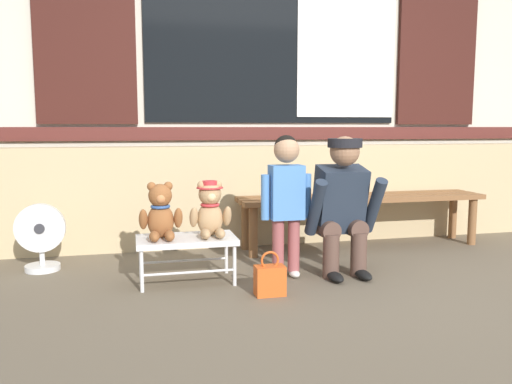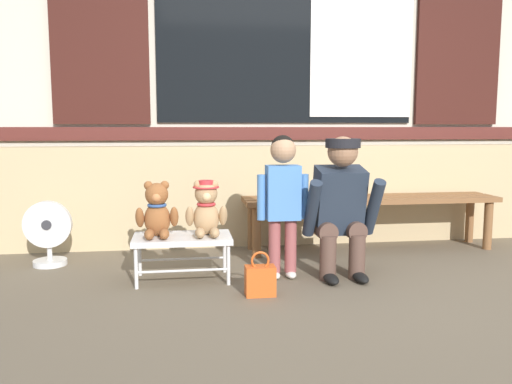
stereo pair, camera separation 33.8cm
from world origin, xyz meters
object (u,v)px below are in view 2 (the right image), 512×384
Objects in this scene: teddy_bear_plain at (157,212)px; small_display_bench at (182,241)px; handbag_on_ground at (260,280)px; adult_crouching at (341,206)px; child_standing at (283,191)px; floor_fan at (48,234)px; wooden_bench_long at (370,205)px; teddy_bear_with_hat at (206,209)px.

small_display_bench is at bearing -0.51° from teddy_bear_plain.
teddy_bear_plain is at bearing 148.12° from handbag_on_ground.
small_display_bench is at bearing 177.35° from adult_crouching.
child_standing is at bearing -3.21° from small_display_bench.
floor_fan is (-2.03, 0.56, -0.24)m from adult_crouching.
child_standing reaches higher than adult_crouching.
floor_fan is at bearing 164.69° from adult_crouching.
teddy_bear_plain is 1.22m from adult_crouching.
wooden_bench_long is at bearing 44.39° from handbag_on_ground.
floor_fan is at bearing 155.90° from teddy_bear_with_hat.
adult_crouching is at bearing -123.54° from wooden_bench_long.
adult_crouching is at bearing -15.31° from floor_fan.
teddy_bear_plain is at bearing -158.42° from wooden_bench_long.
child_standing reaches higher than floor_fan.
child_standing is 0.64m from handbag_on_ground.
small_display_bench is 0.67× the size of child_standing.
child_standing reaches higher than teddy_bear_with_hat.
small_display_bench is 1.09m from floor_fan.
teddy_bear_plain is 0.38× the size of adult_crouching.
floor_fan is at bearing 147.97° from teddy_bear_plain.
teddy_bear_with_hat is 1.26m from floor_fan.
handbag_on_ground is at bearing -120.48° from child_standing.
child_standing is 1.76m from floor_fan.
adult_crouching is at bearing -2.65° from small_display_bench.
teddy_bear_plain and teddy_bear_with_hat have the same top height.
wooden_bench_long is 1.54m from handbag_on_ground.
small_display_bench is 1.09m from adult_crouching.
handbag_on_ground is (0.30, -0.39, -0.38)m from teddy_bear_with_hat.
small_display_bench reaches higher than handbag_on_ground.
wooden_bench_long is at bearing 25.94° from teddy_bear_with_hat.
wooden_bench_long is 7.72× the size of handbag_on_ground.
wooden_bench_long reaches higher than handbag_on_ground.
teddy_bear_plain reaches higher than wooden_bench_long.
handbag_on_ground is at bearing -135.61° from wooden_bench_long.
child_standing is 2.00× the size of floor_fan.
small_display_bench is at bearing 176.79° from child_standing.
wooden_bench_long is 0.88m from adult_crouching.
small_display_bench is at bearing -27.63° from floor_fan.
small_display_bench is (-1.54, -0.67, -0.11)m from wooden_bench_long.
handbag_on_ground is (0.46, -0.38, -0.17)m from small_display_bench.
child_standing is 0.41m from adult_crouching.
wooden_bench_long is 5.78× the size of teddy_bear_with_hat.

